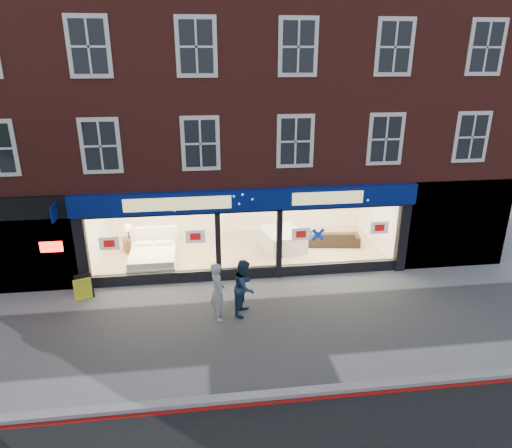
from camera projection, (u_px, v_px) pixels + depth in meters
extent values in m
plane|color=gray|center=(261.00, 326.00, 13.22)|extent=(120.00, 120.00, 0.00)
cube|color=#8C0A07|center=(280.00, 402.00, 10.34)|extent=(60.00, 0.10, 0.01)
cube|color=gray|center=(279.00, 394.00, 10.50)|extent=(60.00, 0.25, 0.12)
cube|color=tan|center=(243.00, 252.00, 18.07)|extent=(11.00, 4.50, 0.10)
cube|color=maroon|center=(236.00, 75.00, 17.38)|extent=(19.00, 8.00, 6.70)
cube|color=navy|center=(249.00, 200.00, 14.85)|extent=(11.40, 0.28, 0.70)
cube|color=black|center=(249.00, 273.00, 16.01)|extent=(11.00, 0.18, 0.40)
cube|color=black|center=(82.00, 253.00, 14.93)|extent=(0.35, 0.30, 2.60)
cube|color=black|center=(402.00, 236.00, 16.25)|extent=(0.35, 0.30, 2.60)
cube|color=white|center=(152.00, 246.00, 15.10)|extent=(4.20, 0.02, 2.10)
cube|color=white|center=(342.00, 236.00, 15.88)|extent=(4.20, 0.02, 2.10)
cube|color=white|center=(248.00, 246.00, 15.83)|extent=(1.80, 0.02, 2.10)
cube|color=silver|center=(237.00, 204.00, 19.72)|extent=(11.00, 0.20, 2.60)
cube|color=#FFEAC6|center=(242.00, 190.00, 17.18)|extent=(11.00, 4.50, 0.12)
cube|color=black|center=(15.00, 243.00, 14.78)|extent=(3.80, 0.60, 3.30)
cube|color=#FF140C|center=(51.00, 247.00, 14.62)|extent=(0.70, 0.04, 0.35)
cube|color=black|center=(454.00, 223.00, 16.51)|extent=(4.00, 0.40, 3.30)
cube|color=white|center=(153.00, 263.00, 16.61)|extent=(1.67, 1.96, 0.34)
cube|color=white|center=(153.00, 255.00, 16.51)|extent=(1.60, 1.88, 0.24)
cube|color=white|center=(155.00, 241.00, 17.43)|extent=(1.75, 0.12, 1.18)
cube|color=white|center=(144.00, 244.00, 17.06)|extent=(0.63, 0.31, 0.12)
cube|color=white|center=(164.00, 243.00, 17.14)|extent=(0.63, 0.31, 0.12)
cube|color=brown|center=(130.00, 245.00, 17.90)|extent=(0.59, 0.59, 0.55)
cube|color=silver|center=(282.00, 245.00, 18.29)|extent=(1.76, 2.06, 0.24)
cube|color=silver|center=(282.00, 239.00, 18.20)|extent=(1.76, 2.06, 0.24)
cube|color=silver|center=(282.00, 234.00, 18.12)|extent=(1.76, 2.06, 0.24)
imported|color=black|center=(333.00, 237.00, 18.52)|extent=(2.22, 1.13, 0.62)
cube|color=yellow|center=(84.00, 288.00, 14.50)|extent=(0.63, 0.51, 0.84)
imported|color=#9A9CA1|center=(218.00, 291.00, 13.31)|extent=(0.55, 0.73, 1.80)
imported|color=#1B2F4D|center=(245.00, 287.00, 13.63)|extent=(0.95, 1.04, 1.74)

